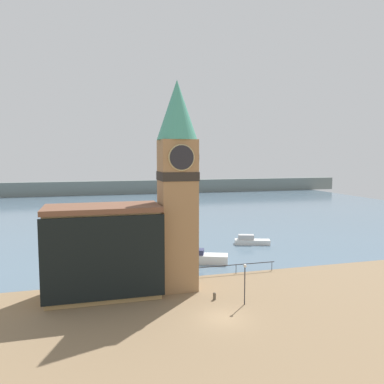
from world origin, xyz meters
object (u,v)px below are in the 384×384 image
at_px(pier_building, 103,251).
at_px(boat_far, 251,241).
at_px(lamp_post, 245,276).
at_px(clock_tower, 177,180).
at_px(boat_near, 200,257).
at_px(mooring_bollard_near, 214,296).

relative_size(pier_building, boat_far, 1.97).
relative_size(pier_building, lamp_post, 2.90).
height_order(clock_tower, pier_building, clock_tower).
distance_m(boat_far, lamp_post, 24.75).
relative_size(clock_tower, pier_building, 1.92).
relative_size(boat_near, mooring_bollard_near, 10.07).
xyz_separation_m(boat_near, lamp_post, (0.04, -14.53, 2.03)).
xyz_separation_m(pier_building, boat_near, (12.54, 8.68, -3.85)).
bearing_deg(boat_near, mooring_bollard_near, -78.57).
distance_m(pier_building, mooring_bollard_near, 11.75).
height_order(clock_tower, mooring_bollard_near, clock_tower).
xyz_separation_m(clock_tower, boat_near, (4.96, 8.47, -10.75)).
xyz_separation_m(boat_near, mooring_bollard_near, (-2.28, -12.63, -0.30)).
bearing_deg(pier_building, clock_tower, 1.54).
bearing_deg(boat_near, boat_far, 57.62).
height_order(boat_near, boat_far, boat_near).
distance_m(pier_building, lamp_post, 14.00).
relative_size(pier_building, mooring_bollard_near, 15.83).
height_order(clock_tower, boat_near, clock_tower).
bearing_deg(boat_far, pier_building, -126.13).
xyz_separation_m(boat_far, lamp_post, (-10.62, -22.25, 2.15)).
xyz_separation_m(clock_tower, pier_building, (-7.58, -0.20, -6.90)).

